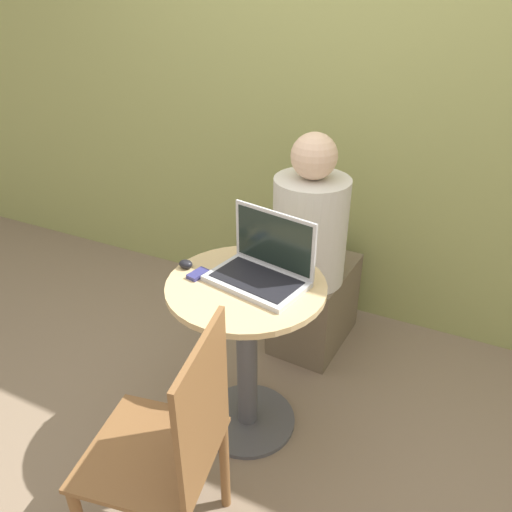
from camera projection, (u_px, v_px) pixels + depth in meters
ground_plane at (248, 421)px, 2.26m from camera, size 12.00×12.00×0.00m
back_wall at (344, 82)px, 2.48m from camera, size 7.00×0.05×2.60m
round_table at (247, 336)px, 2.02m from camera, size 0.62×0.62×0.74m
laptop at (263, 266)px, 1.90m from camera, size 0.41×0.30×0.26m
cell_phone at (198, 274)px, 1.95m from camera, size 0.06×0.09×0.02m
computer_mouse at (186, 264)px, 1.99m from camera, size 0.06×0.05×0.03m
chair_empty at (172, 451)px, 1.55m from camera, size 0.47×0.47×0.92m
person_seated at (312, 267)px, 2.49m from camera, size 0.36×0.55×1.18m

